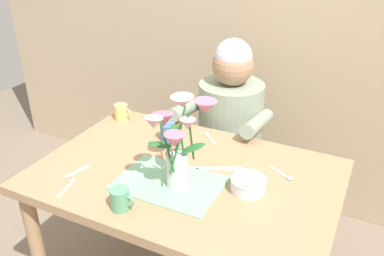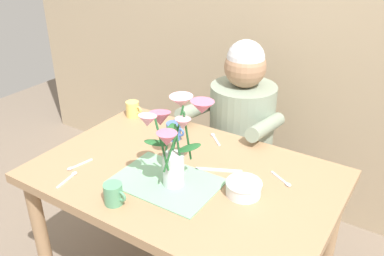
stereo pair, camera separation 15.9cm
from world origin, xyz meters
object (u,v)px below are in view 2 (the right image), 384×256
object	(u,v)px
ceramic_bowl	(244,187)
ceramic_mug	(174,131)
dinner_knife	(219,170)
tea_cup	(133,109)
seated_person	(240,144)
flower_vase	(175,136)
coffee_cup	(114,194)

from	to	relation	value
ceramic_bowl	ceramic_mug	xyz separation A→B (m)	(-0.46, 0.21, 0.01)
dinner_knife	tea_cup	world-z (taller)	tea_cup
seated_person	flower_vase	xyz separation A→B (m)	(0.07, -0.70, 0.39)
flower_vase	dinner_knife	world-z (taller)	flower_vase
flower_vase	seated_person	bearing A→B (deg)	95.42
ceramic_mug	ceramic_bowl	bearing A→B (deg)	-24.87
coffee_cup	tea_cup	xyz separation A→B (m)	(-0.42, 0.60, 0.00)
tea_cup	coffee_cup	bearing A→B (deg)	-55.26
tea_cup	ceramic_mug	xyz separation A→B (m)	(0.32, -0.09, 0.00)
dinner_knife	coffee_cup	world-z (taller)	coffee_cup
flower_vase	dinner_knife	xyz separation A→B (m)	(0.09, 0.17, -0.21)
tea_cup	flower_vase	bearing A→B (deg)	-35.47
seated_person	ceramic_mug	bearing A→B (deg)	-113.42
ceramic_bowl	coffee_cup	xyz separation A→B (m)	(-0.37, -0.30, 0.01)
coffee_cup	ceramic_mug	bearing A→B (deg)	100.72
ceramic_bowl	dinner_knife	world-z (taller)	ceramic_bowl
ceramic_bowl	tea_cup	size ratio (longest dim) A/B	1.46
tea_cup	ceramic_mug	world-z (taller)	same
dinner_knife	coffee_cup	distance (m)	0.44
dinner_knife	flower_vase	bearing A→B (deg)	-144.07
seated_person	dinner_knife	size ratio (longest dim) A/B	5.97
ceramic_mug	coffee_cup	bearing A→B (deg)	-79.28
dinner_knife	seated_person	bearing A→B (deg)	81.27
coffee_cup	flower_vase	bearing A→B (deg)	61.68
tea_cup	ceramic_mug	distance (m)	0.33
seated_person	flower_vase	distance (m)	0.80
seated_person	ceramic_mug	xyz separation A→B (m)	(-0.15, -0.41, 0.22)
seated_person	coffee_cup	bearing A→B (deg)	-96.54
seated_person	ceramic_bowl	world-z (taller)	seated_person
seated_person	tea_cup	size ratio (longest dim) A/B	12.20
dinner_knife	ceramic_mug	bearing A→B (deg)	132.56
coffee_cup	ceramic_bowl	bearing A→B (deg)	39.27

